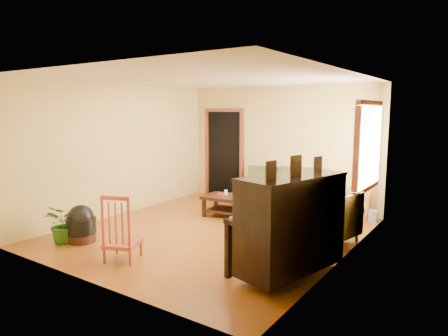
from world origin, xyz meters
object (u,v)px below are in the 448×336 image
Objects in this scene: coffee_table at (232,207)px; armchair at (332,217)px; sofa at (294,188)px; red_chair at (122,227)px; potted_plant at (65,224)px; footstool at (81,228)px; piano at (291,226)px; ceramic_crock at (373,216)px.

coffee_table is 1.37× the size of armchair.
sofa is 1.42m from coffee_table.
red_chair reaches higher than potted_plant.
red_chair is (-0.03, -2.77, 0.27)m from coffee_table.
footstool is 0.49× the size of red_chair.
sofa is 4.49m from potted_plant.
potted_plant is at bearing -143.16° from sofa.
piano is 2.34m from red_chair.
potted_plant reaches higher than coffee_table.
footstool is at bearing -114.42° from coffee_table.
sofa is at bearing -178.86° from ceramic_crock.
coffee_table is 2.86m from footstool.
red_chair is 4.15× the size of ceramic_crock.
armchair is at bearing -9.85° from coffee_table.
footstool is (-1.97, -3.76, -0.25)m from sofa.
sofa is at bearing 61.80° from potted_plant.
piano is 3.16× the size of footstool.
sofa is 3.40m from piano.
footstool is (-3.31, -2.24, -0.19)m from armchair.
sofa reaches higher than footstool.
armchair is 4.00m from footstool.
footstool is at bearing -142.57° from sofa.
piano is at bearing -91.25° from sofa.
sofa is 4.25m from footstool.
armchair is 4.23m from potted_plant.
coffee_table is at bearing -176.11° from armchair.
ceramic_crock is (0.24, 3.14, -0.53)m from piano.
coffee_table is 2.67m from ceramic_crock.
piano reaches higher than footstool.
armchair is at bearing 35.05° from potted_plant.
armchair reaches higher than potted_plant.
sofa is 2.34× the size of red_chair.
armchair is 1.78× the size of footstool.
coffee_table is at bearing 65.58° from footstool.
sofa reaches higher than armchair.
sofa reaches higher than coffee_table.
piano is at bearing -2.94° from red_chair.
ceramic_crock is at bearing 46.94° from potted_plant.
ceramic_crock is (3.57, 3.79, -0.11)m from footstool.
coffee_table is at bearing -149.11° from sofa.
red_chair is at bearing -90.71° from coffee_table.
coffee_table is 0.77× the size of piano.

